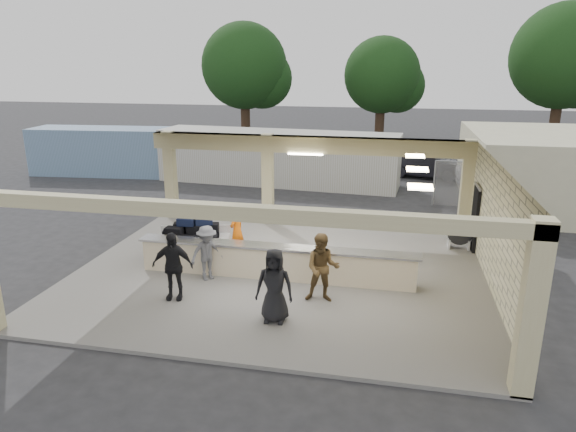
% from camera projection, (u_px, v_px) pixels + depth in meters
% --- Properties ---
extents(ground, '(120.00, 120.00, 0.00)m').
position_uv_depth(ground, '(279.00, 274.00, 15.46)').
color(ground, '#262628').
rests_on(ground, ground).
extents(pavilion, '(12.01, 10.00, 3.55)m').
position_uv_depth(pavilion, '(290.00, 225.00, 15.66)').
color(pavilion, slate).
rests_on(pavilion, ground).
extents(baggage_counter, '(8.20, 0.58, 0.98)m').
position_uv_depth(baggage_counter, '(275.00, 262.00, 14.83)').
color(baggage_counter, beige).
rests_on(baggage_counter, pavilion).
extents(luggage_cart, '(2.55, 1.91, 1.33)m').
position_uv_depth(luggage_cart, '(192.00, 236.00, 16.30)').
color(luggage_cart, silver).
rests_on(luggage_cart, pavilion).
extents(drum_fan, '(0.97, 0.52, 1.05)m').
position_uv_depth(drum_fan, '(459.00, 232.00, 17.20)').
color(drum_fan, silver).
rests_on(drum_fan, pavilion).
extents(baggage_handler, '(0.50, 0.68, 1.67)m').
position_uv_depth(baggage_handler, '(237.00, 230.00, 16.50)').
color(baggage_handler, orange).
rests_on(baggage_handler, pavilion).
extents(passenger_a, '(0.93, 0.47, 1.85)m').
position_uv_depth(passenger_a, '(322.00, 268.00, 13.25)').
color(passenger_a, brown).
rests_on(passenger_a, pavilion).
extents(passenger_b, '(1.12, 0.54, 1.84)m').
position_uv_depth(passenger_b, '(173.00, 266.00, 13.40)').
color(passenger_b, black).
rests_on(passenger_b, pavilion).
extents(passenger_c, '(1.00, 0.99, 1.61)m').
position_uv_depth(passenger_c, '(207.00, 253.00, 14.63)').
color(passenger_c, '#54545A').
rests_on(passenger_c, pavilion).
extents(passenger_d, '(0.91, 0.40, 1.84)m').
position_uv_depth(passenger_d, '(274.00, 286.00, 12.22)').
color(passenger_d, black).
rests_on(passenger_d, pavilion).
extents(car_white_a, '(5.61, 2.67, 1.60)m').
position_uv_depth(car_white_a, '(518.00, 177.00, 24.76)').
color(car_white_a, silver).
rests_on(car_white_a, ground).
extents(car_white_b, '(5.23, 3.06, 1.55)m').
position_uv_depth(car_white_b, '(551.00, 175.00, 25.31)').
color(car_white_b, silver).
rests_on(car_white_b, ground).
extents(car_dark, '(4.61, 2.55, 1.45)m').
position_uv_depth(car_dark, '(427.00, 165.00, 28.11)').
color(car_dark, black).
rests_on(car_dark, ground).
extents(container_white, '(12.68, 3.52, 2.71)m').
position_uv_depth(container_white, '(277.00, 158.00, 26.67)').
color(container_white, silver).
rests_on(container_white, ground).
extents(container_blue, '(10.16, 3.26, 2.60)m').
position_uv_depth(container_blue, '(121.00, 151.00, 28.85)').
color(container_blue, '#7390B8').
rests_on(container_blue, ground).
extents(tree_left, '(6.60, 6.30, 9.00)m').
position_uv_depth(tree_left, '(249.00, 70.00, 38.00)').
color(tree_left, '#382619').
rests_on(tree_left, ground).
extents(tree_mid, '(6.00, 5.60, 8.00)m').
position_uv_depth(tree_mid, '(386.00, 78.00, 38.11)').
color(tree_mid, '#382619').
rests_on(tree_mid, ground).
extents(tree_right, '(7.20, 7.00, 10.00)m').
position_uv_depth(tree_right, '(568.00, 61.00, 34.48)').
color(tree_right, '#382619').
rests_on(tree_right, ground).
extents(adjacent_building, '(6.00, 8.00, 3.20)m').
position_uv_depth(adjacent_building, '(539.00, 169.00, 22.53)').
color(adjacent_building, beige).
rests_on(adjacent_building, ground).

